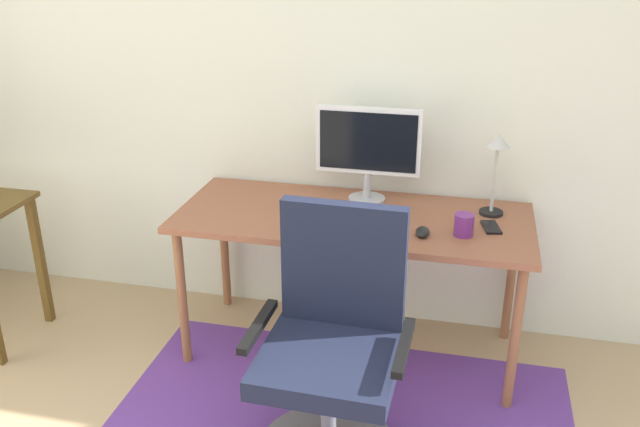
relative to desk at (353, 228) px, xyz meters
The scene contains 9 objects.
wall_back 0.77m from the desk, 72.66° to the left, with size 6.00×0.10×2.60m, color silver.
desk is the anchor object (origin of this frame).
monitor 0.40m from the desk, 81.30° to the left, with size 0.50×0.18×0.46m.
keyboard 0.20m from the desk, 90.51° to the right, with size 0.43×0.13×0.02m, color white.
computer_mouse 0.38m from the desk, 25.16° to the right, with size 0.06×0.10×0.03m, color black.
coffee_cup 0.53m from the desk, 12.80° to the right, with size 0.09×0.09×0.10m, color #6D2978.
cell_phone 0.63m from the desk, ahead, with size 0.07×0.14×0.01m, color black.
desk_lamp 0.73m from the desk, 14.18° to the left, with size 0.11×0.11×0.39m.
office_chair 0.78m from the desk, 85.20° to the right, with size 0.60×0.57×1.02m.
Camera 1 is at (0.37, -1.08, 1.96)m, focal length 38.04 mm.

